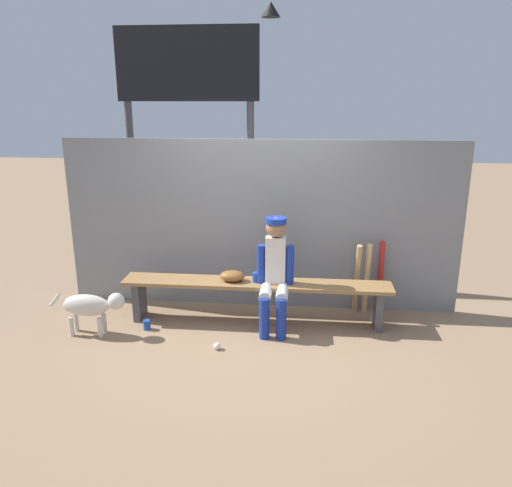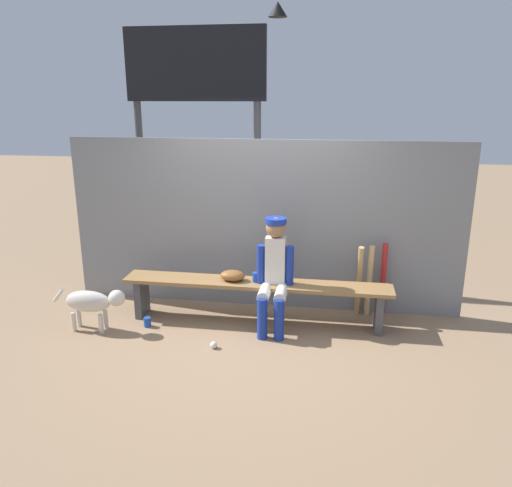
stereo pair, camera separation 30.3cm
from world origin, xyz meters
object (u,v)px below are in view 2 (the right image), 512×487
Objects in this scene: dugout_bench at (256,290)px; scoreboard at (200,93)px; cup_on_bench at (256,277)px; bat_wood_natural at (369,281)px; baseball at (214,345)px; cup_on_ground at (147,322)px; player_seated at (274,271)px; dog at (93,302)px; baseball_glove at (233,276)px; bat_wood_tan at (359,281)px; bat_aluminum_red at (383,279)px.

dugout_bench is 0.84× the size of scoreboard.
bat_wood_natural is at bearing 16.84° from cup_on_bench.
baseball is 0.67× the size of cup_on_ground.
player_seated is 2.02m from dog.
scoreboard reaches higher than baseball_glove.
dugout_bench is 27.57× the size of cup_on_ground.
scoreboard is at bearing 150.34° from bat_wood_tan.
cup_on_ground is (-2.63, -0.74, -0.40)m from bat_aluminum_red.
player_seated reaches higher than bat_aluminum_red.
bat_wood_natural reaches higher than dog.
baseball is (-0.55, -0.57, -0.65)m from player_seated.
baseball_glove is at bearing -165.63° from bat_aluminum_red.
baseball_glove reaches higher than cup_on_bench.
baseball_glove is at bearing 166.91° from player_seated.
dog reaches higher than baseball.
bat_wood_tan is 3.01m from dog.
baseball is (-1.49, -1.03, -0.41)m from bat_wood_tan.
bat_aluminum_red reaches higher than dugout_bench.
baseball_glove is 1.59m from bat_wood_natural.
scoreboard reaches higher than cup_on_bench.
bat_wood_tan reaches higher than cup_on_bench.
dugout_bench is at bearing -163.10° from bat_aluminum_red.
dog is (-1.40, 0.21, 0.30)m from baseball.
dog is at bearing -109.50° from scoreboard.
dugout_bench is 0.84m from baseball.
scoreboard is (-2.17, 1.24, 2.09)m from bat_wood_tan.
cup_on_ground is at bearing -95.52° from scoreboard.
bat_aluminum_red is 2.14m from baseball.
bat_wood_tan is at bearing 16.66° from cup_on_bench.
cup_on_bench reaches higher than baseball.
bat_wood_natural is 7.96× the size of cup_on_bench.
cup_on_bench is at bearing 14.26° from cup_on_ground.
baseball_glove is 0.86m from baseball.
bat_aluminum_red reaches higher than baseball.
scoreboard is (-0.74, 1.58, 1.98)m from baseball_glove.
dugout_bench is 1.33m from bat_wood_natural.
dog is (-1.96, -0.36, -0.35)m from player_seated.
scoreboard reaches higher than bat_aluminum_red.
bat_wood_tan is 0.12m from bat_wood_natural.
player_seated is 1.02m from baseball.
bat_wood_tan is at bearing 16.73° from dugout_bench.
dugout_bench is 3.46× the size of bat_wood_natural.
cup_on_ground is 0.64m from dog.
bat_wood_natural is 1.04× the size of dog.
bat_aluminum_red is 8.18× the size of cup_on_ground.
cup_on_ground is 3.12m from scoreboard.
bat_wood_natural is 1.97m from baseball.
bat_aluminum_red is 12.17× the size of baseball.
cup_on_bench reaches higher than dugout_bench.
bat_wood_tan is 1.06× the size of dog.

